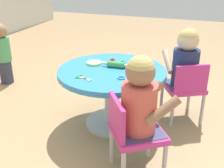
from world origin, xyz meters
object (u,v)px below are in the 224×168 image
at_px(child_chair_right, 185,88).
at_px(seated_child_right, 186,60).
at_px(craft_table, 112,84).
at_px(craft_scissors, 82,78).
at_px(child_chair_left, 132,132).
at_px(seated_child_left, 140,98).
at_px(rolling_pin, 116,64).
at_px(toddler_standing, 3,52).

height_order(child_chair_right, seated_child_right, seated_child_right).
bearing_deg(craft_table, craft_scissors, 147.84).
height_order(craft_table, seated_child_right, seated_child_right).
height_order(child_chair_left, child_chair_right, same).
distance_m(seated_child_left, seated_child_right, 0.81).
relative_size(child_chair_left, seated_child_right, 1.05).
bearing_deg(seated_child_right, rolling_pin, 115.74).
height_order(child_chair_left, rolling_pin, rolling_pin).
bearing_deg(toddler_standing, craft_scissors, -117.56).
relative_size(craft_table, child_chair_right, 1.58).
relative_size(seated_child_right, toddler_standing, 0.76).
distance_m(craft_table, rolling_pin, 0.16).
bearing_deg(rolling_pin, child_chair_right, -68.27).
relative_size(child_chair_left, rolling_pin, 2.32).
bearing_deg(seated_child_left, craft_table, 35.37).
bearing_deg(seated_child_left, seated_child_right, -12.36).
relative_size(child_chair_left, seated_child_left, 1.05).
xyz_separation_m(child_chair_right, toddler_standing, (0.17, 1.96, 0.05)).
bearing_deg(craft_table, rolling_pin, -14.60).
xyz_separation_m(seated_child_right, rolling_pin, (-0.25, 0.51, -0.02)).
xyz_separation_m(seated_child_right, craft_scissors, (-0.53, 0.67, -0.04)).
xyz_separation_m(child_chair_left, toddler_standing, (0.95, 1.74, 0.05)).
distance_m(child_chair_left, toddler_standing, 1.98).
bearing_deg(child_chair_left, child_chair_right, -16.14).
bearing_deg(child_chair_left, rolling_pin, 27.89).
distance_m(child_chair_left, child_chair_right, 0.81).
height_order(seated_child_left, seated_child_right, same).
bearing_deg(seated_child_right, child_chair_right, -150.57).
bearing_deg(child_chair_right, seated_child_right, 29.43).
relative_size(seated_child_right, craft_scissors, 3.58).
height_order(seated_child_left, rolling_pin, seated_child_left).
relative_size(seated_child_right, rolling_pin, 2.21).
relative_size(craft_table, rolling_pin, 3.67).
height_order(craft_table, child_chair_right, child_chair_right).
relative_size(toddler_standing, rolling_pin, 2.91).
bearing_deg(rolling_pin, child_chair_left, -152.11).
distance_m(seated_child_right, craft_scissors, 0.86).
bearing_deg(toddler_standing, rolling_pin, -104.69).
bearing_deg(craft_table, child_chair_right, -63.87).
bearing_deg(craft_scissors, craft_table, -32.16).
bearing_deg(child_chair_right, rolling_pin, 111.73).
bearing_deg(child_chair_right, seated_child_left, 165.70).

